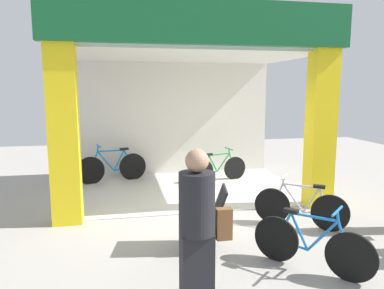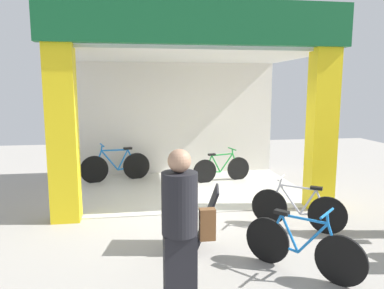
% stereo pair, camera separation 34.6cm
% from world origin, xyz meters
% --- Properties ---
extents(ground_plane, '(18.20, 18.20, 0.00)m').
position_xyz_m(ground_plane, '(0.00, 0.00, 0.00)').
color(ground_plane, '#9E9991').
rests_on(ground_plane, ground).
extents(shop_facade, '(5.30, 3.63, 3.72)m').
position_xyz_m(shop_facade, '(0.00, 1.64, 1.98)').
color(shop_facade, beige).
rests_on(shop_facade, ground).
extents(bicycle_inside_0, '(1.66, 0.54, 0.93)m').
position_xyz_m(bicycle_inside_0, '(-1.61, 2.64, 0.37)').
color(bicycle_inside_0, black).
rests_on(bicycle_inside_0, ground).
extents(bicycle_inside_1, '(1.45, 0.42, 0.81)m').
position_xyz_m(bicycle_inside_1, '(0.94, 2.20, 0.32)').
color(bicycle_inside_1, black).
rests_on(bicycle_inside_1, ground).
extents(bicycle_parked_0, '(1.25, 0.92, 0.84)m').
position_xyz_m(bicycle_parked_0, '(1.46, -0.95, 0.33)').
color(bicycle_parked_0, black).
rests_on(bicycle_parked_0, ground).
extents(bicycle_parked_1, '(1.07, 1.14, 0.84)m').
position_xyz_m(bicycle_parked_1, '(0.88, -2.33, 0.34)').
color(bicycle_parked_1, black).
rests_on(bicycle_parked_1, ground).
extents(sandwich_board_sign, '(0.75, 0.66, 0.90)m').
position_xyz_m(sandwich_board_sign, '(-0.29, -1.42, 0.45)').
color(sandwich_board_sign, black).
rests_on(sandwich_board_sign, ground).
extents(pedestrian_0, '(0.56, 0.37, 1.66)m').
position_xyz_m(pedestrian_0, '(-0.66, -2.77, 0.87)').
color(pedestrian_0, black).
rests_on(pedestrian_0, ground).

